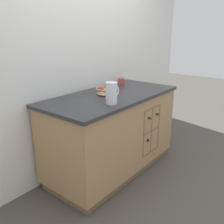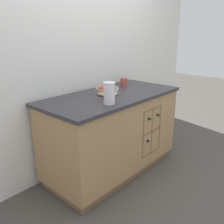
% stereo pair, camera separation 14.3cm
% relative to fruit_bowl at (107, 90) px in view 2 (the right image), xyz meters
% --- Properties ---
extents(ground_plane, '(14.00, 14.00, 0.00)m').
position_rel_fruit_bowl_xyz_m(ground_plane, '(0.03, -0.05, -0.97)').
color(ground_plane, '#4C4742').
extents(back_wall, '(4.40, 0.06, 2.55)m').
position_rel_fruit_bowl_xyz_m(back_wall, '(0.03, 0.38, 0.30)').
color(back_wall, white).
rests_on(back_wall, ground_plane).
extents(kitchen_island, '(1.64, 0.78, 0.93)m').
position_rel_fruit_bowl_xyz_m(kitchen_island, '(0.03, -0.05, -0.50)').
color(kitchen_island, brown).
rests_on(kitchen_island, ground_plane).
extents(fruit_bowl, '(0.25, 0.25, 0.09)m').
position_rel_fruit_bowl_xyz_m(fruit_bowl, '(0.00, 0.00, 0.00)').
color(fruit_bowl, tan).
rests_on(fruit_bowl, kitchen_island).
extents(white_pitcher, '(0.17, 0.11, 0.21)m').
position_rel_fruit_bowl_xyz_m(white_pitcher, '(-0.26, -0.28, 0.06)').
color(white_pitcher, white).
rests_on(white_pitcher, kitchen_island).
extents(ceramic_mug, '(0.12, 0.09, 0.08)m').
position_rel_fruit_bowl_xyz_m(ceramic_mug, '(0.52, 0.19, -0.00)').
color(ceramic_mug, '#B7473D').
rests_on(ceramic_mug, kitchen_island).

